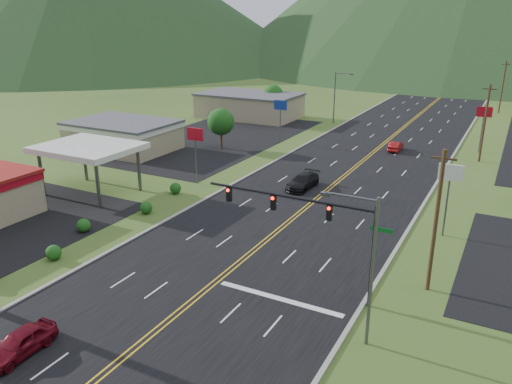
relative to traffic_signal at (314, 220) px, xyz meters
The scene contains 19 objects.
traffic_signal is the anchor object (origin of this frame).
streetlight_east 6.17m from the traffic_signal, 40.39° to the right, with size 3.28×0.25×9.00m.
streetlight_west 58.88m from the traffic_signal, 107.97° to the left, with size 3.28×0.25×9.00m.
gas_canopy 29.59m from the traffic_signal, 164.30° to the left, with size 10.00×8.00×5.30m.
building_west_mid 45.46m from the traffic_signal, 148.05° to the left, with size 14.40×10.40×4.10m.
building_west_far 64.15m from the traffic_signal, 122.56° to the left, with size 18.40×11.40×4.50m.
pole_sign_west_a 26.00m from the traffic_signal, 142.00° to the left, with size 2.00×0.18×6.40m.
pole_sign_west_b 43.17m from the traffic_signal, 118.32° to the left, with size 2.00×0.18×6.40m.
pole_sign_east_a 15.45m from the traffic_signal, 65.05° to the left, with size 2.00×0.18×6.40m.
pole_sign_east_b 46.47m from the traffic_signal, 81.94° to the left, with size 2.00×0.18×6.40m.
tree_west_a 40.80m from the traffic_signal, 130.50° to the left, with size 3.84×3.84×5.82m.
tree_west_b 66.01m from the traffic_signal, 118.49° to the left, with size 3.84×3.84×5.82m.
utility_pole_a 8.08m from the traffic_signal, 29.72° to the left, with size 1.60×0.28×10.00m.
utility_pole_b 41.60m from the traffic_signal, 80.29° to the left, with size 1.60×0.28×10.00m.
utility_pole_c 81.31m from the traffic_signal, 85.05° to the left, with size 1.60×0.28×10.00m.
utility_pole_d 121.21m from the traffic_signal, 86.68° to the left, with size 1.60×0.28×10.00m.
car_red_near 18.83m from the traffic_signal, 129.90° to the right, with size 1.71×4.24×1.45m, color maroon.
car_dark_mid 22.40m from the traffic_signal, 114.59° to the left, with size 2.15×5.30×1.54m, color black.
car_red_far 41.73m from the traffic_signal, 95.47° to the left, with size 1.39×3.99×1.31m, color maroon.
Camera 1 is at (17.31, -14.46, 17.80)m, focal length 35.00 mm.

